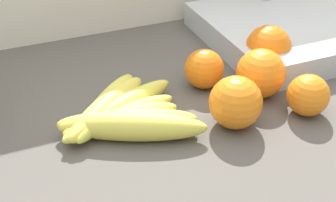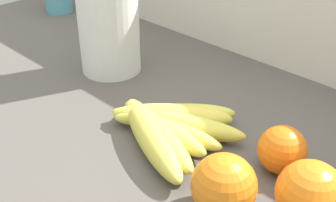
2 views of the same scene
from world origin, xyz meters
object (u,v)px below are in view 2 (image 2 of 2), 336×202
banana_bunch (165,127)px  orange_center (224,186)px  orange_front (310,194)px  orange_right (282,150)px

banana_bunch → orange_center: (0.16, -0.06, 0.02)m
orange_front → orange_right: (-0.07, 0.06, -0.01)m
orange_center → orange_right: bearing=86.7°
orange_center → orange_right: (0.01, 0.12, -0.01)m
orange_front → orange_center: (-0.08, -0.06, -0.00)m
orange_front → orange_right: orange_front is taller
orange_right → orange_front: bearing=-39.1°
orange_center → orange_right: 0.12m
orange_front → orange_center: size_ratio=1.01×
orange_front → banana_bunch: bearing=179.5°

